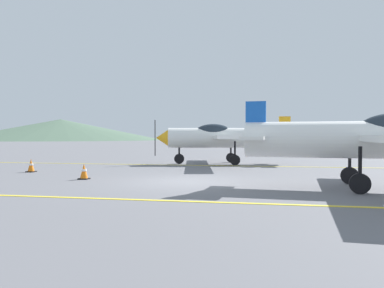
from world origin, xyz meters
name	(u,v)px	position (x,y,z in m)	size (l,w,h in m)	color
ground_plane	(189,181)	(0.00, 0.00, 0.00)	(400.00, 400.00, 0.00)	slate
apron_line_near	(155,200)	(0.00, -4.23, 0.01)	(80.00, 0.16, 0.01)	yellow
apron_line_far	(216,166)	(0.00, 7.39, 0.01)	(80.00, 0.16, 0.01)	yellow
airplane_near	(373,138)	(5.88, -1.01, 1.54)	(7.96, 9.16, 2.74)	white
airplane_mid	(224,137)	(0.27, 8.96, 1.54)	(8.01, 9.15, 2.74)	white
traffic_cone_front	(84,172)	(-3.97, -0.11, 0.29)	(0.36, 0.36, 0.59)	black
traffic_cone_side	(31,166)	(-7.63, 2.14, 0.29)	(0.36, 0.36, 0.59)	black
hill_left	(61,130)	(-73.50, 121.33, 3.89)	(76.62, 76.62, 7.78)	#4C6651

